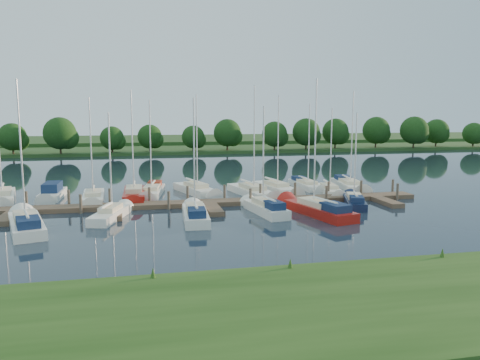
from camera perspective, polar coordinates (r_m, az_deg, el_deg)
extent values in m
plane|color=#17212F|center=(34.58, -1.99, -5.59)|extent=(260.00, 260.00, 0.00)
cube|color=#1E4012|center=(19.73, 6.50, -15.65)|extent=(90.00, 10.00, 0.50)
cube|color=#4F3A2C|center=(42.26, -3.89, -2.80)|extent=(40.00, 2.00, 0.40)
cube|color=#4F3A2C|center=(40.22, -26.48, -4.21)|extent=(1.20, 4.00, 0.40)
cube|color=#4F3A2C|center=(38.98, -15.00, -3.99)|extent=(1.20, 4.00, 0.40)
cube|color=#4F3A2C|center=(39.35, -3.27, -3.61)|extent=(1.20, 4.00, 0.40)
cube|color=#4F3A2C|center=(41.31, 7.78, -3.11)|extent=(1.20, 4.00, 0.40)
cube|color=#4F3A2C|center=(44.63, 17.50, -2.58)|extent=(1.20, 4.00, 0.40)
cylinder|color=#473D33|center=(44.14, -24.58, -2.53)|extent=(0.24, 0.24, 2.00)
cylinder|color=#473D33|center=(43.51, -20.13, -2.43)|extent=(0.24, 0.24, 2.00)
cylinder|color=#473D33|center=(43.15, -15.58, -2.32)|extent=(0.24, 0.24, 2.00)
cylinder|color=#473D33|center=(43.07, -10.99, -2.19)|extent=(0.24, 0.24, 2.00)
cylinder|color=#473D33|center=(43.26, -6.41, -2.04)|extent=(0.24, 0.24, 2.00)
cylinder|color=#473D33|center=(43.72, -1.90, -1.89)|extent=(0.24, 0.24, 2.00)
cylinder|color=#473D33|center=(44.45, 2.49, -1.73)|extent=(0.24, 0.24, 2.00)
cylinder|color=#473D33|center=(45.43, 6.71, -1.56)|extent=(0.24, 0.24, 2.00)
cylinder|color=#473D33|center=(46.65, 10.73, -1.39)|extent=(0.24, 0.24, 2.00)
cylinder|color=#473D33|center=(48.08, 14.53, -1.23)|extent=(0.24, 0.24, 2.00)
cylinder|color=#473D33|center=(49.72, 18.10, -1.07)|extent=(0.24, 0.24, 2.00)
cylinder|color=#473D33|center=(40.81, -18.84, -3.04)|extent=(0.24, 0.24, 2.00)
cylinder|color=#473D33|center=(40.57, -8.68, -2.76)|extent=(0.24, 0.24, 2.00)
cylinder|color=#473D33|center=(41.59, 1.28, -2.40)|extent=(0.24, 0.24, 2.00)
cylinder|color=#473D33|center=(43.79, 10.49, -2.00)|extent=(0.24, 0.24, 2.00)
cylinder|color=#473D33|center=(47.01, 18.63, -1.61)|extent=(0.24, 0.24, 2.00)
cube|color=#26481B|center=(108.53, -8.96, 3.84)|extent=(180.00, 30.00, 0.60)
cube|color=#2D4F22|center=(133.43, -9.56, 4.77)|extent=(220.00, 40.00, 1.40)
cylinder|color=#38281C|center=(99.15, -25.95, 3.36)|extent=(0.36, 0.36, 2.78)
sphere|color=#18380F|center=(98.98, -26.07, 5.31)|extent=(6.48, 6.48, 6.48)
sphere|color=#18380F|center=(98.88, -25.22, 4.82)|extent=(4.63, 4.63, 4.63)
cylinder|color=#38281C|center=(96.81, -20.69, 3.36)|extent=(0.36, 0.36, 2.13)
sphere|color=#18380F|center=(96.65, -20.77, 4.90)|extent=(4.97, 4.97, 4.97)
sphere|color=#18380F|center=(96.73, -20.11, 4.51)|extent=(3.55, 3.55, 3.55)
cylinder|color=#38281C|center=(93.68, -16.05, 3.45)|extent=(0.36, 0.36, 2.20)
sphere|color=#18380F|center=(93.52, -16.12, 5.09)|extent=(5.13, 5.13, 5.13)
sphere|color=#18380F|center=(93.68, -15.42, 4.67)|extent=(3.66, 3.66, 3.66)
cylinder|color=#38281C|center=(94.45, -10.87, 3.71)|extent=(0.36, 0.36, 2.39)
sphere|color=#18380F|center=(94.28, -10.92, 5.49)|extent=(5.59, 5.59, 5.59)
sphere|color=#18380F|center=(94.55, -10.18, 5.03)|extent=(3.99, 3.99, 3.99)
cylinder|color=#38281C|center=(96.57, -6.57, 4.03)|extent=(0.36, 0.36, 2.85)
sphere|color=#18380F|center=(96.39, -6.61, 6.10)|extent=(6.64, 6.64, 6.64)
sphere|color=#18380F|center=(96.77, -5.77, 5.55)|extent=(4.74, 4.74, 4.74)
cylinder|color=#38281C|center=(95.14, -0.99, 3.92)|extent=(0.36, 0.36, 2.50)
sphere|color=#18380F|center=(94.97, -0.99, 5.76)|extent=(5.84, 5.84, 5.84)
sphere|color=#18380F|center=(95.45, -0.27, 5.27)|extent=(4.17, 4.17, 4.17)
cylinder|color=#38281C|center=(97.63, 4.08, 4.06)|extent=(0.36, 0.36, 2.68)
sphere|color=#18380F|center=(97.46, 4.10, 5.99)|extent=(6.26, 6.26, 6.26)
sphere|color=#18380F|center=(98.07, 4.82, 5.47)|extent=(4.47, 4.47, 4.47)
cylinder|color=#38281C|center=(99.79, 8.52, 3.96)|extent=(0.36, 0.36, 2.28)
sphere|color=#18380F|center=(99.64, 8.55, 5.56)|extent=(5.32, 5.32, 5.32)
sphere|color=#18380F|center=(100.26, 9.11, 5.13)|extent=(3.80, 3.80, 3.80)
cylinder|color=#38281C|center=(104.87, 12.49, 4.22)|extent=(0.36, 0.36, 2.87)
sphere|color=#18380F|center=(104.70, 12.55, 6.13)|extent=(6.69, 6.69, 6.69)
sphere|color=#18380F|center=(105.52, 13.20, 5.61)|extent=(4.78, 4.78, 4.78)
cylinder|color=#38281C|center=(107.44, 16.21, 4.06)|extent=(0.36, 0.36, 2.41)
sphere|color=#18380F|center=(107.29, 16.28, 5.62)|extent=(5.62, 5.62, 5.62)
sphere|color=#18380F|center=(108.07, 16.77, 5.19)|extent=(4.02, 4.02, 4.02)
cylinder|color=#38281C|center=(112.46, 19.72, 4.00)|extent=(0.36, 0.36, 2.16)
sphere|color=#18380F|center=(112.32, 19.79, 5.35)|extent=(5.04, 5.04, 5.04)
sphere|color=#18380F|center=(113.09, 20.18, 4.98)|extent=(3.60, 3.60, 3.60)
cylinder|color=#38281C|center=(117.60, 23.71, 4.09)|extent=(0.36, 0.36, 2.71)
sphere|color=#18380F|center=(117.45, 23.80, 5.70)|extent=(6.33, 6.33, 6.33)
sphere|color=#18380F|center=(118.44, 24.25, 5.25)|extent=(4.52, 4.52, 4.52)
cylinder|color=#38281C|center=(122.99, 26.65, 4.01)|extent=(0.36, 0.36, 2.51)
sphere|color=#18380F|center=(122.85, 26.75, 5.44)|extent=(5.87, 5.87, 5.87)
sphere|color=#18380F|center=(123.83, 27.12, 5.04)|extent=(4.19, 4.19, 4.19)
cube|color=white|center=(49.70, -26.92, -2.08)|extent=(3.47, 7.38, 1.19)
cone|color=white|center=(46.20, -27.10, -2.81)|extent=(1.51, 2.65, 1.00)
cube|color=beige|center=(49.23, -26.99, -1.27)|extent=(2.14, 3.45, 0.54)
cylinder|color=silver|center=(50.23, -26.97, -0.60)|extent=(0.78, 3.15, 0.10)
cylinder|color=white|center=(50.23, -26.97, -0.60)|extent=(0.80, 2.83, 0.20)
cube|color=white|center=(49.12, -21.86, -1.90)|extent=(1.94, 5.57, 1.10)
cone|color=white|center=(46.45, -22.50, -2.48)|extent=(0.95, 1.68, 0.91)
cube|color=#142648|center=(48.99, -21.92, -0.86)|extent=(1.52, 3.07, 0.99)
cube|color=white|center=(46.62, -17.42, -2.19)|extent=(2.27, 6.80, 0.97)
cone|color=white|center=(43.33, -17.56, -2.96)|extent=(1.08, 2.40, 0.94)
cube|color=beige|center=(46.19, -17.46, -1.53)|extent=(1.58, 3.09, 0.44)
cylinder|color=silver|center=(45.36, -17.71, 3.87)|extent=(0.12, 0.12, 9.04)
cylinder|color=silver|center=(47.13, -17.44, -0.91)|extent=(0.28, 3.01, 0.10)
cylinder|color=white|center=(47.13, -17.44, -0.91)|extent=(0.36, 2.69, 0.20)
cube|color=#A2160E|center=(46.73, -12.76, -2.00)|extent=(2.06, 7.12, 1.20)
cone|color=#A2160E|center=(43.23, -12.86, -2.81)|extent=(1.02, 2.50, 0.99)
cube|color=beige|center=(46.25, -12.80, -1.13)|extent=(1.53, 3.21, 0.55)
cylinder|color=silver|center=(45.40, -12.99, 4.58)|extent=(0.12, 0.12, 9.58)
cylinder|color=silver|center=(47.23, -12.79, -0.40)|extent=(0.13, 3.20, 0.10)
cylinder|color=white|center=(47.23, -12.79, -0.40)|extent=(0.23, 2.84, 0.20)
cube|color=white|center=(48.41, -10.61, -1.59)|extent=(2.85, 6.79, 1.01)
cone|color=white|center=(45.19, -11.15, -2.29)|extent=(1.27, 2.42, 0.92)
cube|color=beige|center=(47.98, -10.68, -0.91)|extent=(1.83, 3.14, 0.46)
cube|color=maroon|center=(50.10, -10.36, -0.42)|extent=(1.58, 2.15, 0.50)
cylinder|color=silver|center=(47.19, -10.87, 4.20)|extent=(0.12, 0.12, 8.89)
cylinder|color=silver|center=(48.90, -10.54, -0.31)|extent=(0.56, 2.94, 0.10)
cylinder|color=white|center=(48.90, -10.54, -0.31)|extent=(0.61, 2.63, 0.20)
cube|color=white|center=(48.75, -5.55, -1.42)|extent=(4.01, 7.21, 1.14)
cone|color=white|center=(45.65, -3.73, -2.05)|extent=(1.68, 2.62, 0.97)
cube|color=beige|center=(48.32, -5.39, -0.63)|extent=(2.36, 3.43, 0.52)
cylinder|color=silver|center=(47.53, -5.28, 4.73)|extent=(0.12, 0.12, 9.39)
cylinder|color=silver|center=(49.20, -5.90, 0.01)|extent=(1.06, 3.01, 0.10)
cylinder|color=white|center=(49.20, -5.90, 0.01)|extent=(1.05, 2.71, 0.20)
cube|color=white|center=(47.48, 1.32, -1.64)|extent=(3.61, 7.82, 1.12)
cone|color=white|center=(44.15, 3.40, -2.39)|extent=(1.57, 2.80, 1.06)
cube|color=beige|center=(47.03, 1.52, -0.85)|extent=(2.25, 3.65, 0.51)
cylinder|color=silver|center=(46.17, 1.74, 5.15)|extent=(0.12, 0.12, 10.19)
cylinder|color=silver|center=(47.98, 0.94, -0.18)|extent=(0.79, 3.34, 0.10)
cylinder|color=white|center=(47.98, 0.94, -0.18)|extent=(0.81, 3.00, 0.20)
cube|color=white|center=(49.92, 4.21, -1.18)|extent=(3.36, 7.23, 1.06)
cone|color=white|center=(46.93, 6.23, -1.80)|extent=(1.46, 2.59, 0.98)
cube|color=beige|center=(49.52, 4.41, -0.47)|extent=(2.09, 3.37, 0.48)
cylinder|color=silver|center=(48.74, 4.67, 4.78)|extent=(0.12, 0.12, 9.41)
cylinder|color=silver|center=(50.38, 3.85, 0.12)|extent=(0.75, 3.09, 0.10)
cylinder|color=white|center=(50.38, 3.85, 0.12)|extent=(0.78, 2.77, 0.20)
cube|color=white|center=(52.28, 8.00, -0.82)|extent=(2.16, 6.50, 0.95)
cone|color=white|center=(49.39, 9.48, -1.37)|extent=(1.03, 2.29, 0.90)
cube|color=beige|center=(51.90, 8.16, -0.24)|extent=(1.51, 2.96, 0.43)
cube|color=#142648|center=(53.81, 7.26, 0.17)|extent=(1.37, 1.99, 0.47)
cylinder|color=silver|center=(51.17, 8.39, 4.37)|extent=(0.12, 0.12, 8.65)
cylinder|color=silver|center=(52.73, 7.75, 0.28)|extent=(0.27, 2.88, 0.10)
cylinder|color=white|center=(52.73, 7.75, 0.28)|extent=(0.35, 2.57, 0.20)
cube|color=white|center=(49.49, 10.71, -1.38)|extent=(2.48, 6.19, 0.96)
cone|color=white|center=(46.63, 11.67, -1.98)|extent=(1.12, 2.20, 0.84)
cube|color=beige|center=(49.11, 10.82, -0.76)|extent=(1.62, 2.85, 0.44)
cylinder|color=silver|center=(48.38, 11.04, 3.79)|extent=(0.12, 0.12, 8.13)
cylinder|color=silver|center=(49.92, 10.56, -0.20)|extent=(0.46, 2.70, 0.10)
cylinder|color=white|center=(49.92, 10.56, -0.20)|extent=(0.52, 2.41, 0.20)
cube|color=white|center=(53.24, 13.06, -0.79)|extent=(3.00, 7.54, 1.00)
cone|color=white|center=(49.81, 14.32, -1.43)|extent=(1.36, 2.68, 1.03)
cube|color=beige|center=(52.81, 13.20, -0.18)|extent=(1.96, 3.47, 0.45)
cube|color=#142648|center=(55.08, 12.44, 0.27)|extent=(1.71, 2.37, 0.50)
cylinder|color=silver|center=(52.00, 13.49, 5.02)|extent=(0.12, 0.12, 9.90)
cylinder|color=silver|center=(53.80, 12.86, 0.37)|extent=(0.53, 3.28, 0.10)
cylinder|color=white|center=(53.80, 12.86, 0.37)|extent=(0.58, 2.93, 0.20)
cube|color=white|center=(36.38, -24.56, -5.40)|extent=(3.98, 7.54, 1.18)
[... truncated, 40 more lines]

